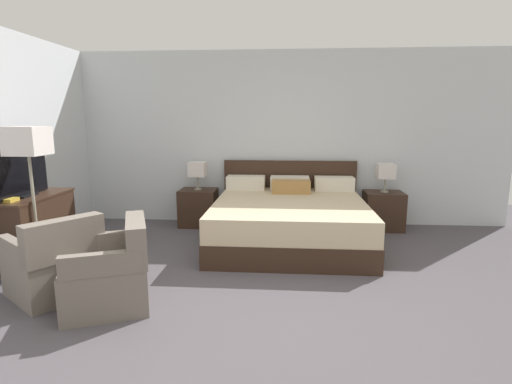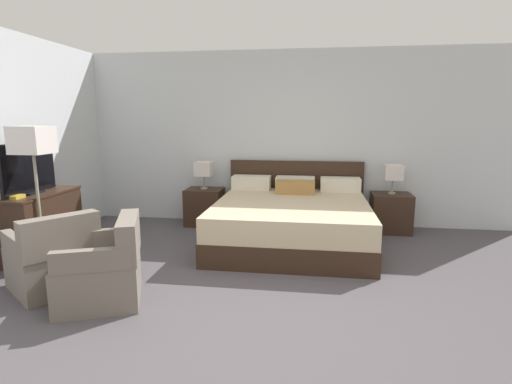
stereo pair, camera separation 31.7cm
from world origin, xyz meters
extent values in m
plane|color=#4C474C|center=(0.00, 0.00, 0.00)|extent=(9.78, 9.78, 0.00)
cube|color=silver|center=(0.00, 3.29, 1.31)|extent=(7.09, 0.06, 2.62)
cube|color=#332116|center=(0.27, 2.15, 0.14)|extent=(1.93, 2.04, 0.28)
cube|color=#C6B28E|center=(0.27, 2.15, 0.42)|extent=(1.91, 2.02, 0.29)
cube|color=#332116|center=(0.27, 3.20, 0.49)|extent=(2.01, 0.05, 0.98)
cube|color=beige|center=(-0.39, 3.00, 0.67)|extent=(0.57, 0.28, 0.20)
cube|color=beige|center=(0.27, 3.00, 0.67)|extent=(0.57, 0.28, 0.20)
cube|color=beige|center=(0.92, 3.00, 0.67)|extent=(0.57, 0.28, 0.20)
cube|color=#A87A42|center=(0.28, 2.73, 0.66)|extent=(0.54, 0.22, 0.18)
cube|color=#332116|center=(-1.11, 2.97, 0.28)|extent=(0.55, 0.45, 0.56)
cube|color=black|center=(-1.11, 2.75, 0.33)|extent=(0.47, 0.01, 0.24)
cube|color=#332116|center=(1.64, 2.97, 0.28)|extent=(0.55, 0.45, 0.56)
cube|color=black|center=(1.64, 2.75, 0.33)|extent=(0.47, 0.01, 0.24)
cylinder|color=gray|center=(-1.11, 2.97, 0.57)|extent=(0.11, 0.11, 0.02)
cylinder|color=gray|center=(-1.11, 2.97, 0.67)|extent=(0.02, 0.02, 0.19)
cube|color=silver|center=(-1.11, 2.97, 0.87)|extent=(0.25, 0.25, 0.21)
cylinder|color=gray|center=(1.64, 2.97, 0.57)|extent=(0.11, 0.11, 0.02)
cylinder|color=gray|center=(1.64, 2.97, 0.67)|extent=(0.02, 0.02, 0.19)
cube|color=silver|center=(1.64, 2.97, 0.87)|extent=(0.25, 0.25, 0.21)
cube|color=#332116|center=(-2.66, 1.29, 0.38)|extent=(0.50, 1.02, 0.77)
cube|color=#382419|center=(-2.66, 1.29, 0.76)|extent=(0.52, 1.05, 0.02)
cube|color=black|center=(-2.66, 1.23, 0.78)|extent=(0.18, 0.26, 0.02)
cube|color=black|center=(-2.66, 1.23, 1.06)|extent=(0.04, 0.85, 0.57)
cube|color=black|center=(-2.64, 1.23, 1.06)|extent=(0.01, 0.82, 0.55)
cube|color=gold|center=(-2.68, 0.94, 0.79)|extent=(0.23, 0.16, 0.04)
cube|color=#70665B|center=(-1.92, 0.49, 0.20)|extent=(0.95, 0.95, 0.40)
cube|color=#70665B|center=(-1.71, 0.33, 0.58)|extent=(0.53, 0.64, 0.36)
cube|color=#70665B|center=(-2.10, 0.25, 0.49)|extent=(0.56, 0.44, 0.18)
cube|color=#70665B|center=(-1.75, 0.73, 0.49)|extent=(0.56, 0.44, 0.18)
cube|color=#70665B|center=(-1.33, 0.28, 0.20)|extent=(0.88, 0.88, 0.40)
cube|color=#70665B|center=(-1.08, 0.38, 0.58)|extent=(0.40, 0.69, 0.36)
cube|color=#70665B|center=(-1.22, 0.00, 0.49)|extent=(0.61, 0.32, 0.18)
cube|color=#70665B|center=(-1.44, 0.55, 0.49)|extent=(0.61, 0.32, 0.18)
cylinder|color=gray|center=(-2.38, 0.96, 0.01)|extent=(0.28, 0.28, 0.02)
cylinder|color=gray|center=(-2.38, 0.96, 0.64)|extent=(0.03, 0.03, 1.23)
cube|color=silver|center=(-2.38, 0.96, 1.39)|extent=(0.34, 0.34, 0.29)
camera|label=1|loc=(0.21, -2.87, 1.62)|focal=28.00mm
camera|label=2|loc=(0.53, -2.83, 1.62)|focal=28.00mm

